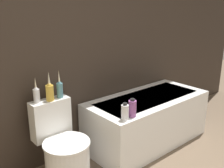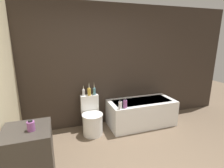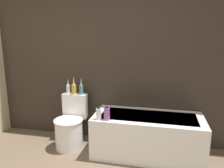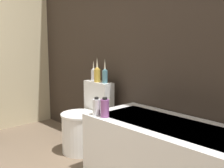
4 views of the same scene
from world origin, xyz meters
name	(u,v)px [view 2 (image 2 of 4)]	position (x,y,z in m)	size (l,w,h in m)	color
wall_back_tiled	(102,67)	(0.00, 2.22, 1.30)	(6.40, 0.06, 2.60)	#332821
bathtub	(141,112)	(0.80, 1.83, 0.29)	(1.47, 0.68, 0.56)	white
toilet	(92,120)	(-0.33, 1.81, 0.30)	(0.42, 0.55, 0.75)	white
vanity_counter	(30,159)	(-1.36, 0.73, 0.42)	(0.56, 0.56, 0.83)	#38332D
soap_bottle_glass	(31,126)	(-1.30, 0.69, 0.89)	(0.09, 0.09, 0.13)	#8C4C8C
vase_gold	(84,92)	(-0.44, 2.04, 0.83)	(0.06, 0.06, 0.23)	silver
vase_silver	(89,91)	(-0.33, 2.00, 0.85)	(0.07, 0.07, 0.27)	gold
vase_bronze	(94,91)	(-0.22, 2.02, 0.84)	(0.06, 0.06, 0.26)	teal
shampoo_bottle_tall	(120,105)	(0.19, 1.56, 0.64)	(0.07, 0.07, 0.17)	silver
shampoo_bottle_short	(125,104)	(0.29, 1.57, 0.65)	(0.08, 0.08, 0.18)	#8C4C8C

